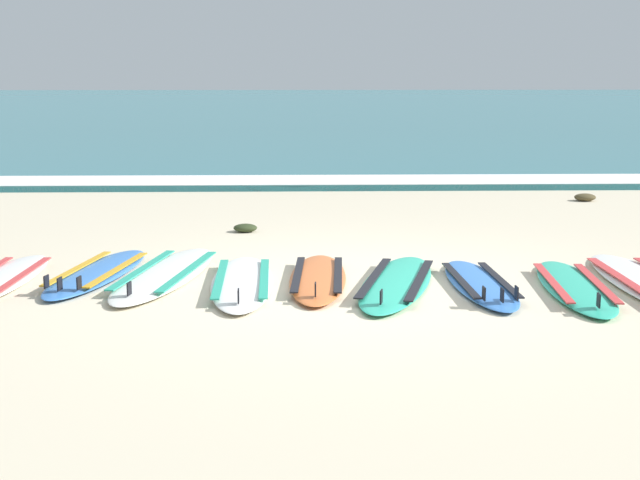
# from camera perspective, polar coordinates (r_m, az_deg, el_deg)

# --- Properties ---
(ground_plane) EXTENTS (80.00, 80.00, 0.00)m
(ground_plane) POSITION_cam_1_polar(r_m,az_deg,el_deg) (8.17, 2.41, -2.95)
(ground_plane) COLOR beige
(sea) EXTENTS (80.00, 60.00, 0.10)m
(sea) POSITION_cam_1_polar(r_m,az_deg,el_deg) (44.34, -0.92, 8.30)
(sea) COLOR teal
(sea) RESTS_ON ground
(wave_foam_strip) EXTENTS (80.00, 1.30, 0.11)m
(wave_foam_strip) POSITION_cam_1_polar(r_m,az_deg,el_deg) (15.07, 0.54, 3.58)
(wave_foam_strip) COLOR white
(wave_foam_strip) RESTS_ON ground
(surfboard_1) EXTENTS (0.61, 2.13, 0.18)m
(surfboard_1) POSITION_cam_1_polar(r_m,az_deg,el_deg) (8.81, -19.16, -2.29)
(surfboard_1) COLOR white
(surfboard_1) RESTS_ON ground
(surfboard_2) EXTENTS (0.90, 2.20, 0.18)m
(surfboard_2) POSITION_cam_1_polar(r_m,az_deg,el_deg) (8.82, -13.68, -1.98)
(surfboard_2) COLOR #3875CC
(surfboard_2) RESTS_ON ground
(surfboard_3) EXTENTS (1.03, 2.50, 0.18)m
(surfboard_3) POSITION_cam_1_polar(r_m,az_deg,el_deg) (8.64, -9.60, -2.09)
(surfboard_3) COLOR silver
(surfboard_3) RESTS_ON ground
(surfboard_4) EXTENTS (0.59, 2.20, 0.18)m
(surfboard_4) POSITION_cam_1_polar(r_m,az_deg,el_deg) (8.22, -4.86, -2.63)
(surfboard_4) COLOR white
(surfboard_4) RESTS_ON ground
(surfboard_5) EXTENTS (0.62, 2.06, 0.18)m
(surfboard_5) POSITION_cam_1_polar(r_m,az_deg,el_deg) (8.35, -0.13, -2.38)
(surfboard_5) COLOR orange
(surfboard_5) RESTS_ON ground
(surfboard_6) EXTENTS (1.12, 2.35, 0.18)m
(surfboard_6) POSITION_cam_1_polar(r_m,az_deg,el_deg) (8.21, 4.78, -2.65)
(surfboard_6) COLOR #2DB793
(surfboard_6) RESTS_ON ground
(surfboard_7) EXTENTS (0.55, 1.97, 0.18)m
(surfboard_7) POSITION_cam_1_polar(r_m,az_deg,el_deg) (8.25, 9.92, -2.70)
(surfboard_7) COLOR #3875CC
(surfboard_7) RESTS_ON ground
(surfboard_8) EXTENTS (0.69, 2.15, 0.18)m
(surfboard_8) POSITION_cam_1_polar(r_m,az_deg,el_deg) (8.33, 15.55, -2.81)
(surfboard_8) COLOR #2DB793
(surfboard_8) RESTS_ON ground
(seaweed_clump_near_shoreline) EXTENTS (0.28, 0.22, 0.10)m
(seaweed_clump_near_shoreline) POSITION_cam_1_polar(r_m,az_deg,el_deg) (10.90, -4.67, 0.75)
(seaweed_clump_near_shoreline) COLOR #2D381E
(seaweed_clump_near_shoreline) RESTS_ON ground
(seaweed_clump_mid_sand) EXTENTS (0.31, 0.25, 0.11)m
(seaweed_clump_mid_sand) POSITION_cam_1_polar(r_m,az_deg,el_deg) (13.93, 16.17, 2.57)
(seaweed_clump_mid_sand) COLOR #4C4228
(seaweed_clump_mid_sand) RESTS_ON ground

